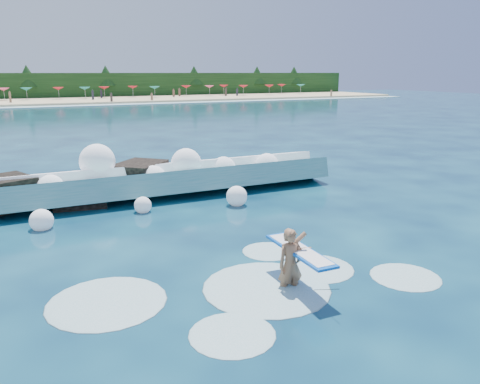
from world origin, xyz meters
The scene contains 11 objects.
ground centered at (0.00, 0.00, 0.00)m, with size 200.00×200.00×0.00m, color #061C37.
beach centered at (0.00, 78.00, 0.20)m, with size 140.00×20.00×0.40m, color tan.
wet_band centered at (0.00, 67.00, 0.04)m, with size 140.00×5.00×0.08m, color silver.
treeline centered at (0.00, 88.00, 2.50)m, with size 140.00×4.00×5.00m, color black.
breaking_wave centered at (-1.34, 7.42, 0.56)m, with size 18.73×2.89×1.61m.
rock_cluster centered at (-3.44, 7.80, 0.49)m, with size 8.68×3.51×1.53m.
surfer_with_board centered at (0.57, -2.83, 0.67)m, with size 0.95×2.96×1.82m.
wave_spray centered at (-1.49, 7.33, 1.04)m, with size 14.65×4.90×2.36m.
surf_foam centered at (-0.63, -2.36, 0.00)m, with size 9.46×5.29×0.16m.
beach_umbrellas centered at (0.15, 80.10, 2.25)m, with size 110.88×6.68×0.50m.
beachgoers centered at (8.69, 76.33, 1.12)m, with size 99.57×12.07×1.93m.
Camera 1 is at (-5.18, -11.74, 5.12)m, focal length 35.00 mm.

